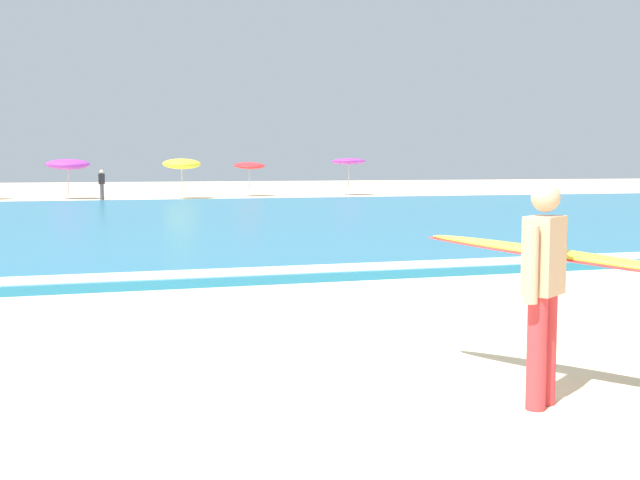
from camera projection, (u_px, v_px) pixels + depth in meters
ground_plane at (379, 391)px, 6.64m from camera, size 160.00×160.00×0.00m
sea at (147, 221)px, 25.58m from camera, size 120.00×28.00×0.14m
surf_foam at (227, 272)px, 12.85m from camera, size 120.00×0.92×0.01m
surfer_with_board at (556, 271)px, 6.31m from camera, size 1.74×2.35×1.73m
beach_umbrella_2 at (68, 164)px, 42.70m from camera, size 2.28×2.31×2.19m
beach_umbrella_3 at (182, 164)px, 43.22m from camera, size 2.05×2.08×2.21m
beach_umbrella_4 at (249, 166)px, 47.02m from camera, size 1.84×1.87×2.04m
beach_umbrella_5 at (349, 161)px, 48.01m from camera, size 2.05×2.05×2.24m
beachgoer_near_row_left at (102, 184)px, 41.58m from camera, size 0.32×0.20×1.58m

